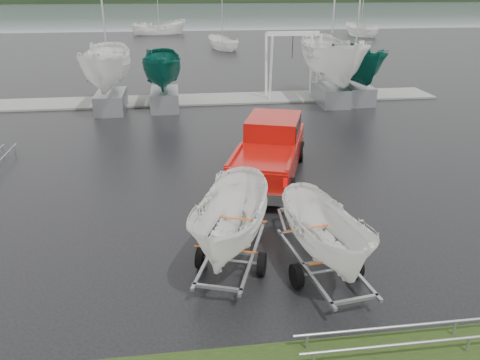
# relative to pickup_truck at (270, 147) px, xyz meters

# --- Properties ---
(ground_plane) EXTENTS (120.00, 120.00, 0.00)m
(ground_plane) POSITION_rel_pickup_truck_xyz_m (-1.85, -0.22, -1.09)
(ground_plane) COLOR black
(ground_plane) RESTS_ON ground
(lake) EXTENTS (300.00, 300.00, 0.00)m
(lake) POSITION_rel_pickup_truck_xyz_m (-1.85, 99.78, -1.09)
(lake) COLOR slate
(lake) RESTS_ON ground
(dock) EXTENTS (30.00, 3.00, 0.12)m
(dock) POSITION_rel_pickup_truck_xyz_m (-1.85, 12.78, -1.04)
(dock) COLOR gray
(dock) RESTS_ON ground
(pickup_truck) EXTENTS (4.07, 6.62, 2.08)m
(pickup_truck) POSITION_rel_pickup_truck_xyz_m (0.00, 0.00, 0.00)
(pickup_truck) COLOR #990D08
(pickup_truck) RESTS_ON ground
(trailer_hitched) EXTENTS (2.30, 3.79, 4.92)m
(trailer_hitched) POSITION_rel_pickup_truck_xyz_m (-2.20, -6.28, 1.58)
(trailer_hitched) COLOR gray
(trailer_hitched) RESTS_ON ground
(trailer_parked) EXTENTS (1.85, 3.73, 4.42)m
(trailer_parked) POSITION_rel_pickup_truck_xyz_m (0.01, -7.05, 1.32)
(trailer_parked) COLOR gray
(trailer_parked) RESTS_ON ground
(boat_hoist) EXTENTS (3.30, 2.18, 4.12)m
(boat_hoist) POSITION_rel_pickup_truck_xyz_m (3.84, 12.78, 1.58)
(boat_hoist) COLOR silver
(boat_hoist) RESTS_ON ground
(keelboat_0) EXTENTS (2.65, 3.20, 10.83)m
(keelboat_0) POSITION_rel_pickup_truck_xyz_m (-7.28, 10.78, 3.13)
(keelboat_0) COLOR gray
(keelboat_0) RESTS_ON ground
(keelboat_1) EXTENTS (2.22, 3.20, 6.99)m
(keelboat_1) POSITION_rel_pickup_truck_xyz_m (-4.20, 10.98, 2.40)
(keelboat_1) COLOR gray
(keelboat_1) RESTS_ON ground
(keelboat_2) EXTENTS (2.98, 3.20, 11.17)m
(keelboat_2) POSITION_rel_pickup_truck_xyz_m (5.85, 10.78, 3.65)
(keelboat_2) COLOR gray
(keelboat_2) RESTS_ON ground
(keelboat_3) EXTENTS (2.38, 3.20, 10.55)m
(keelboat_3) POSITION_rel_pickup_truck_xyz_m (7.50, 11.08, 2.69)
(keelboat_3) COLOR gray
(keelboat_3) RESTS_ON ground
(mast_rack_2) EXTENTS (7.00, 0.56, 0.06)m
(mast_rack_2) POSITION_rel_pickup_truck_xyz_m (2.15, -9.72, -0.74)
(mast_rack_2) COLOR gray
(mast_rack_2) RESTS_ON ground
(moored_boat_1) EXTENTS (3.70, 3.65, 11.99)m
(moored_boat_1) POSITION_rel_pickup_truck_xyz_m (-5.68, 55.00, -1.08)
(moored_boat_1) COLOR white
(moored_boat_1) RESTS_ON ground
(moored_boat_2) EXTENTS (2.85, 2.88, 10.96)m
(moored_boat_2) POSITION_rel_pickup_truck_xyz_m (1.79, 37.23, -1.08)
(moored_boat_2) COLOR white
(moored_boat_2) RESTS_ON ground
(moored_boat_3) EXTENTS (3.12, 3.17, 11.44)m
(moored_boat_3) POSITION_rel_pickup_truck_xyz_m (22.32, 48.84, -1.08)
(moored_boat_3) COLOR white
(moored_boat_3) RESTS_ON ground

